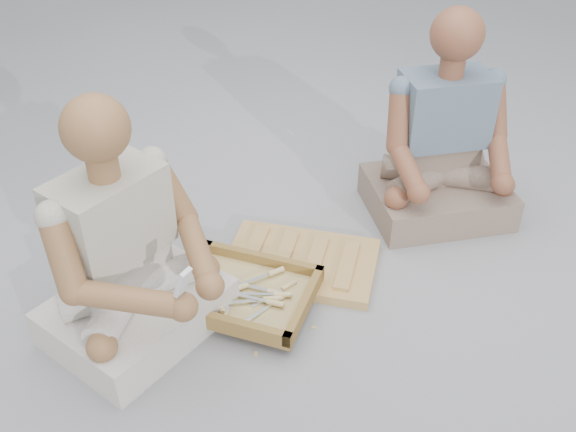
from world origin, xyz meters
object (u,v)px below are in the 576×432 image
(carved_panel, at_px, (301,262))
(companion, at_px, (442,151))
(craftsman, at_px, (128,261))
(tool_tray, at_px, (245,293))

(carved_panel, distance_m, companion, 0.84)
(carved_panel, xyz_separation_m, companion, (0.51, 0.59, 0.31))
(companion, bearing_deg, craftsman, 19.98)
(carved_panel, distance_m, tool_tray, 0.34)
(craftsman, relative_size, companion, 0.98)
(carved_panel, xyz_separation_m, tool_tray, (-0.15, -0.30, 0.05))
(carved_panel, xyz_separation_m, craftsman, (-0.51, -0.52, 0.31))
(carved_panel, height_order, companion, companion)
(carved_panel, bearing_deg, craftsman, -134.31)
(craftsman, xyz_separation_m, companion, (1.03, 1.12, -0.00))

